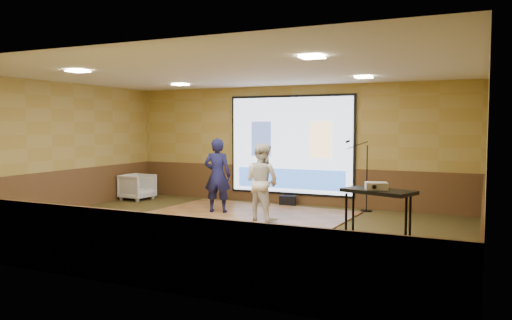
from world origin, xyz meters
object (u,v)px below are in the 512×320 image
at_px(banquet_chair, 137,187).
at_px(projector_screen, 291,146).
at_px(duffel_bag, 288,201).
at_px(player_right, 262,182).
at_px(projector, 376,186).
at_px(player_left, 217,175).
at_px(av_table, 378,210).
at_px(mic_stand, 364,190).
at_px(dance_floor, 245,216).

bearing_deg(banquet_chair, projector_screen, -70.10).
bearing_deg(duffel_bag, projector_screen, 96.25).
xyz_separation_m(player_right, projector, (2.76, -2.05, 0.28)).
relative_size(projector, duffel_bag, 0.78).
xyz_separation_m(player_left, av_table, (4.09, -2.48, -0.11)).
height_order(projector, mic_stand, mic_stand).
bearing_deg(projector_screen, mic_stand, -7.31).
bearing_deg(projector, dance_floor, 126.20).
bearing_deg(banquet_chair, av_table, -110.39).
distance_m(mic_stand, duffel_bag, 1.94).
height_order(player_left, av_table, player_left).
distance_m(projector_screen, mic_stand, 2.18).
xyz_separation_m(projector, banquet_chair, (-7.04, 3.40, -0.77)).
relative_size(dance_floor, player_left, 2.59).
bearing_deg(player_left, player_right, 146.90).
relative_size(projector_screen, banquet_chair, 4.34).
bearing_deg(mic_stand, projector_screen, 175.44).
height_order(projector_screen, av_table, projector_screen).
xyz_separation_m(projector, mic_stand, (-1.11, 4.20, -0.62)).
height_order(mic_stand, duffel_bag, mic_stand).
distance_m(player_right, banquet_chair, 4.52).
height_order(player_left, duffel_bag, player_left).
bearing_deg(av_table, mic_stand, 105.20).
distance_m(dance_floor, projector, 4.25).
bearing_deg(mic_stand, player_left, -147.09).
bearing_deg(av_table, projector, 173.14).
height_order(projector_screen, banquet_chair, projector_screen).
relative_size(dance_floor, duffel_bag, 10.88).
relative_size(projector, banquet_chair, 0.41).
bearing_deg(dance_floor, player_right, -31.45).
xyz_separation_m(dance_floor, player_left, (-0.73, 0.09, 0.86)).
height_order(projector_screen, projector, projector_screen).
bearing_deg(banquet_chair, dance_floor, -99.90).
distance_m(player_left, banquet_chair, 3.17).
xyz_separation_m(player_right, av_table, (2.80, -2.05, -0.07)).
height_order(banquet_chair, duffel_bag, banquet_chair).
bearing_deg(player_left, mic_stand, -164.43).
relative_size(player_right, av_table, 1.51).
distance_m(dance_floor, av_table, 4.20).
relative_size(projector_screen, av_table, 3.12).
bearing_deg(player_left, dance_floor, 158.62).
height_order(player_right, banquet_chair, player_right).
relative_size(player_left, av_table, 1.58).
bearing_deg(projector, mic_stand, 86.67).
height_order(player_left, player_right, player_left).
xyz_separation_m(projector_screen, duffel_bag, (0.03, -0.26, -1.35)).
distance_m(player_left, mic_stand, 3.44).
bearing_deg(projector_screen, av_table, -55.32).
height_order(projector_screen, duffel_bag, projector_screen).
relative_size(player_right, mic_stand, 0.96).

